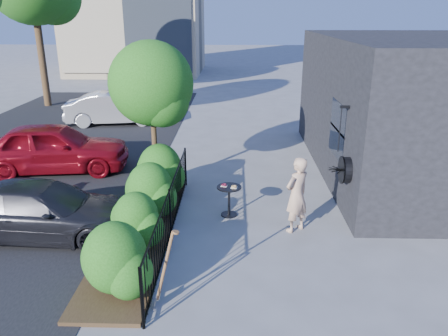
{
  "coord_description": "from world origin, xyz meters",
  "views": [
    {
      "loc": [
        -0.1,
        -8.51,
        4.63
      ],
      "look_at": [
        -0.37,
        1.09,
        1.2
      ],
      "focal_mm": 35.0,
      "sensor_mm": 36.0,
      "label": 1
    }
  ],
  "objects_px": {
    "cafe_table": "(229,196)",
    "car_darkgrey": "(43,210)",
    "shovel": "(163,274)",
    "car_red": "(54,147)",
    "woman": "(297,195)",
    "patio_tree": "(154,89)",
    "car_silver": "(115,108)"
  },
  "relations": [
    {
      "from": "car_darkgrey",
      "to": "car_silver",
      "type": "bearing_deg",
      "value": 7.85
    },
    {
      "from": "car_silver",
      "to": "shovel",
      "type": "bearing_deg",
      "value": -170.18
    },
    {
      "from": "cafe_table",
      "to": "car_darkgrey",
      "type": "relative_size",
      "value": 0.19
    },
    {
      "from": "car_silver",
      "to": "car_darkgrey",
      "type": "relative_size",
      "value": 1.02
    },
    {
      "from": "car_silver",
      "to": "car_darkgrey",
      "type": "bearing_deg",
      "value": 177.96
    },
    {
      "from": "woman",
      "to": "car_silver",
      "type": "relative_size",
      "value": 0.41
    },
    {
      "from": "car_silver",
      "to": "car_darkgrey",
      "type": "distance_m",
      "value": 10.24
    },
    {
      "from": "shovel",
      "to": "car_red",
      "type": "xyz_separation_m",
      "value": [
        -4.39,
        6.52,
        0.12
      ]
    },
    {
      "from": "shovel",
      "to": "car_darkgrey",
      "type": "xyz_separation_m",
      "value": [
        -3.0,
        2.41,
        -0.04
      ]
    },
    {
      "from": "woman",
      "to": "shovel",
      "type": "distance_m",
      "value": 3.75
    },
    {
      "from": "patio_tree",
      "to": "woman",
      "type": "height_order",
      "value": "patio_tree"
    },
    {
      "from": "patio_tree",
      "to": "car_red",
      "type": "distance_m",
      "value": 4.17
    },
    {
      "from": "cafe_table",
      "to": "car_darkgrey",
      "type": "height_order",
      "value": "car_darkgrey"
    },
    {
      "from": "woman",
      "to": "car_red",
      "type": "height_order",
      "value": "woman"
    },
    {
      "from": "patio_tree",
      "to": "woman",
      "type": "bearing_deg",
      "value": -34.83
    },
    {
      "from": "patio_tree",
      "to": "car_silver",
      "type": "relative_size",
      "value": 0.94
    },
    {
      "from": "cafe_table",
      "to": "shovel",
      "type": "bearing_deg",
      "value": -106.08
    },
    {
      "from": "shovel",
      "to": "car_red",
      "type": "height_order",
      "value": "car_red"
    },
    {
      "from": "patio_tree",
      "to": "shovel",
      "type": "relative_size",
      "value": 2.72
    },
    {
      "from": "patio_tree",
      "to": "car_red",
      "type": "height_order",
      "value": "patio_tree"
    },
    {
      "from": "car_red",
      "to": "patio_tree",
      "type": "bearing_deg",
      "value": -118.09
    },
    {
      "from": "car_darkgrey",
      "to": "car_red",
      "type": "bearing_deg",
      "value": 20.17
    },
    {
      "from": "patio_tree",
      "to": "cafe_table",
      "type": "distance_m",
      "value": 3.45
    },
    {
      "from": "patio_tree",
      "to": "cafe_table",
      "type": "xyz_separation_m",
      "value": [
        1.99,
        -1.69,
        -2.25
      ]
    },
    {
      "from": "patio_tree",
      "to": "woman",
      "type": "distance_m",
      "value": 4.65
    },
    {
      "from": "shovel",
      "to": "car_silver",
      "type": "distance_m",
      "value": 13.24
    },
    {
      "from": "woman",
      "to": "car_darkgrey",
      "type": "distance_m",
      "value": 5.53
    },
    {
      "from": "car_red",
      "to": "cafe_table",
      "type": "bearing_deg",
      "value": -126.16
    },
    {
      "from": "car_red",
      "to": "shovel",
      "type": "bearing_deg",
      "value": -153.14
    },
    {
      "from": "cafe_table",
      "to": "car_darkgrey",
      "type": "bearing_deg",
      "value": -164.6
    },
    {
      "from": "car_silver",
      "to": "woman",
      "type": "bearing_deg",
      "value": -154.24
    },
    {
      "from": "woman",
      "to": "shovel",
      "type": "height_order",
      "value": "woman"
    }
  ]
}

